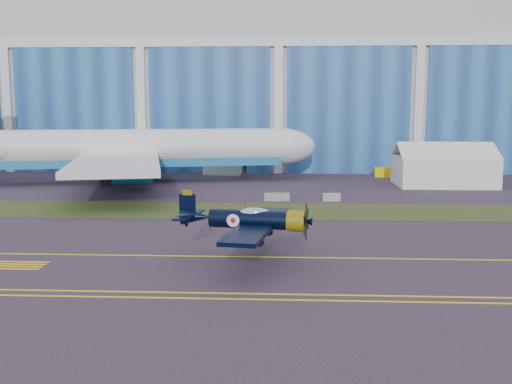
# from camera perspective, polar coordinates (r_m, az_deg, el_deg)

# --- Properties ---
(ground) EXTENTS (260.00, 260.00, 0.00)m
(ground) POSITION_cam_1_polar(r_m,az_deg,el_deg) (47.99, 1.23, -4.74)
(ground) COLOR #392B3D
(ground) RESTS_ON ground
(grass_median) EXTENTS (260.00, 10.00, 0.02)m
(grass_median) POSITION_cam_1_polar(r_m,az_deg,el_deg) (61.71, 1.63, -1.81)
(grass_median) COLOR #475128
(grass_median) RESTS_ON ground
(hangar) EXTENTS (220.00, 45.70, 30.00)m
(hangar) POSITION_cam_1_polar(r_m,az_deg,el_deg) (118.62, 2.33, 10.23)
(hangar) COLOR silver
(hangar) RESTS_ON ground
(taxiway_centreline) EXTENTS (200.00, 0.20, 0.02)m
(taxiway_centreline) POSITION_cam_1_polar(r_m,az_deg,el_deg) (43.14, 1.02, -6.21)
(taxiway_centreline) COLOR yellow
(taxiway_centreline) RESTS_ON ground
(edge_line_near) EXTENTS (80.00, 0.20, 0.02)m
(edge_line_near) POSITION_cam_1_polar(r_m,az_deg,el_deg) (34.02, 0.47, -10.19)
(edge_line_near) COLOR yellow
(edge_line_near) RESTS_ON ground
(edge_line_far) EXTENTS (80.00, 0.20, 0.02)m
(edge_line_far) POSITION_cam_1_polar(r_m,az_deg,el_deg) (34.97, 0.54, -9.68)
(edge_line_far) COLOR yellow
(edge_line_far) RESTS_ON ground
(hold_short_ladder) EXTENTS (6.00, 2.40, 0.02)m
(hold_short_ladder) POSITION_cam_1_polar(r_m,az_deg,el_deg) (44.56, -23.10, -6.41)
(hold_short_ladder) COLOR yellow
(hold_short_ladder) RESTS_ON ground
(warbird) EXTENTS (12.22, 14.03, 3.74)m
(warbird) POSITION_cam_1_polar(r_m,az_deg,el_deg) (41.06, -0.65, -2.62)
(warbird) COLOR black
(warbird) RESTS_ON ground
(jetliner) EXTENTS (71.21, 64.28, 21.29)m
(jetliner) POSITION_cam_1_polar(r_m,az_deg,el_deg) (86.66, -12.27, 7.95)
(jetliner) COLOR silver
(jetliner) RESTS_ON ground
(tent) EXTENTS (12.88, 9.46, 5.96)m
(tent) POSITION_cam_1_polar(r_m,az_deg,el_deg) (85.16, 17.45, 2.59)
(tent) COLOR white
(tent) RESTS_ON ground
(shipping_container) EXTENTS (6.04, 3.12, 2.50)m
(shipping_container) POSITION_cam_1_polar(r_m,az_deg,el_deg) (94.42, -3.24, 2.42)
(shipping_container) COLOR silver
(shipping_container) RESTS_ON ground
(tug) EXTENTS (2.47, 1.57, 1.43)m
(tug) POSITION_cam_1_polar(r_m,az_deg,el_deg) (93.50, 11.97, 1.87)
(tug) COLOR #FFDA00
(tug) RESTS_ON ground
(barrier_a) EXTENTS (2.01, 0.62, 0.90)m
(barrier_a) POSITION_cam_1_polar(r_m,az_deg,el_deg) (68.22, 1.65, -0.48)
(barrier_a) COLOR gray
(barrier_a) RESTS_ON ground
(barrier_b) EXTENTS (2.07, 0.92, 0.90)m
(barrier_b) POSITION_cam_1_polar(r_m,az_deg,el_deg) (68.41, 2.41, -0.46)
(barrier_b) COLOR gray
(barrier_b) RESTS_ON ground
(barrier_c) EXTENTS (2.06, 0.84, 0.90)m
(barrier_c) POSITION_cam_1_polar(r_m,az_deg,el_deg) (68.56, 7.19, -0.50)
(barrier_c) COLOR #999C8F
(barrier_c) RESTS_ON ground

